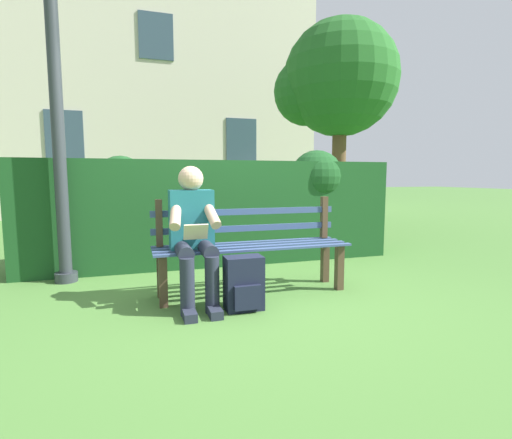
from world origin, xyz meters
TOP-DOWN VIEW (x-y plane):
  - ground at (0.00, 0.00)m, footprint 60.00×60.00m
  - park_bench at (0.00, -0.06)m, footprint 1.84×0.46m
  - person_seated at (0.57, 0.10)m, footprint 0.44×0.73m
  - hedge_backdrop at (0.01, -1.48)m, footprint 4.59×0.87m
  - tree at (-2.75, -3.49)m, footprint 2.32×2.21m
  - building_facade at (0.35, -9.16)m, footprint 9.34×3.27m
  - backpack at (0.20, 0.41)m, footprint 0.31×0.27m
  - lamp_post at (1.76, -0.97)m, footprint 0.32×0.32m

SIDE VIEW (x-z plane):
  - ground at x=0.00m, z-range 0.00..0.00m
  - backpack at x=0.20m, z-range 0.00..0.44m
  - park_bench at x=0.00m, z-range -0.01..0.89m
  - person_seated at x=0.57m, z-range 0.04..1.23m
  - hedge_backdrop at x=0.01m, z-range -0.03..1.43m
  - lamp_post at x=1.76m, z-range 0.41..4.07m
  - tree at x=-2.75m, z-range 0.88..4.98m
  - building_facade at x=0.35m, z-range 0.00..7.74m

